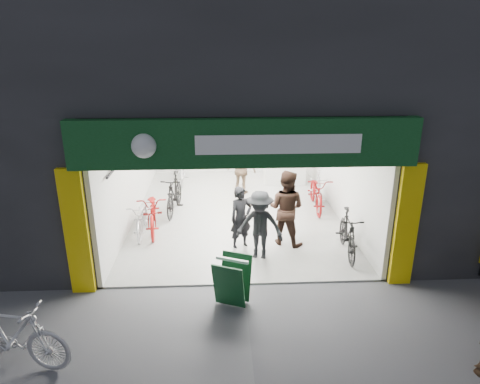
{
  "coord_description": "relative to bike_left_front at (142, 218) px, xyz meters",
  "views": [
    {
      "loc": [
        -0.47,
        -7.71,
        4.82
      ],
      "look_at": [
        -0.01,
        1.5,
        1.53
      ],
      "focal_mm": 32.0,
      "sensor_mm": 36.0,
      "label": 1
    }
  ],
  "objects": [
    {
      "name": "ground",
      "position": [
        2.5,
        -2.64,
        -0.46
      ],
      "size": [
        60.0,
        60.0,
        0.0
      ],
      "primitive_type": "plane",
      "color": "#56565B",
      "rests_on": "ground"
    },
    {
      "name": "building",
      "position": [
        3.41,
        2.35,
        3.86
      ],
      "size": [
        17.0,
        10.27,
        8.0
      ],
      "color": "#232326",
      "rests_on": "ground"
    },
    {
      "name": "bike_left_front",
      "position": [
        0.0,
        0.0,
        0.0
      ],
      "size": [
        0.68,
        1.76,
        0.91
      ],
      "primitive_type": "imported",
      "rotation": [
        0.0,
        0.0,
        0.04
      ],
      "color": "#BCBDC1",
      "rests_on": "ground"
    },
    {
      "name": "bike_left_midfront",
      "position": [
        0.7,
        1.43,
        0.13
      ],
      "size": [
        0.76,
        2.0,
        1.17
      ],
      "primitive_type": "imported",
      "rotation": [
        0.0,
        0.0,
        -0.11
      ],
      "color": "black",
      "rests_on": "ground"
    },
    {
      "name": "bike_left_midback",
      "position": [
        0.26,
        0.2,
        0.09
      ],
      "size": [
        0.97,
        2.14,
        1.08
      ],
      "primitive_type": "imported",
      "rotation": [
        0.0,
        0.0,
        0.12
      ],
      "color": "#9C100E",
      "rests_on": "ground"
    },
    {
      "name": "bike_left_back",
      "position": [
        0.7,
        4.14,
        0.09
      ],
      "size": [
        0.63,
        1.84,
        1.09
      ],
      "primitive_type": "imported",
      "rotation": [
        0.0,
        0.0,
        0.06
      ],
      "color": "#B0B0B5",
      "rests_on": "ground"
    },
    {
      "name": "bike_right_front",
      "position": [
        5.0,
        -1.41,
        0.08
      ],
      "size": [
        0.68,
        1.83,
        1.08
      ],
      "primitive_type": "imported",
      "rotation": [
        0.0,
        0.0,
        -0.1
      ],
      "color": "black",
      "rests_on": "ground"
    },
    {
      "name": "bike_right_mid",
      "position": [
        4.91,
        1.51,
        0.07
      ],
      "size": [
        0.84,
        2.06,
        1.06
      ],
      "primitive_type": "imported",
      "rotation": [
        0.0,
        0.0,
        -0.07
      ],
      "color": "maroon",
      "rests_on": "ground"
    },
    {
      "name": "bike_right_back",
      "position": [
        5.0,
        1.69,
        0.08
      ],
      "size": [
        0.82,
        1.83,
        1.06
      ],
      "primitive_type": "imported",
      "rotation": [
        0.0,
        0.0,
        -0.19
      ],
      "color": "#B6B6BB",
      "rests_on": "ground"
    },
    {
      "name": "parked_bike",
      "position": [
        -1.18,
        -4.79,
        0.12
      ],
      "size": [
        1.98,
        0.93,
        1.14
      ],
      "primitive_type": "imported",
      "rotation": [
        0.0,
        0.0,
        1.36
      ],
      "color": "silver",
      "rests_on": "ground"
    },
    {
      "name": "customer_a",
      "position": [
        2.52,
        -0.93,
        0.33
      ],
      "size": [
        0.68,
        0.59,
        1.57
      ],
      "primitive_type": "imported",
      "rotation": [
        0.0,
        0.0,
        0.45
      ],
      "color": "black",
      "rests_on": "ground"
    },
    {
      "name": "customer_b",
      "position": [
        3.62,
        -0.77,
        0.5
      ],
      "size": [
        1.16,
        1.07,
        1.91
      ],
      "primitive_type": "imported",
      "rotation": [
        0.0,
        0.0,
        2.66
      ],
      "color": "#311E16",
      "rests_on": "ground"
    },
    {
      "name": "customer_c",
      "position": [
        2.92,
        -1.5,
        0.38
      ],
      "size": [
        1.2,
        0.88,
        1.66
      ],
      "primitive_type": "imported",
      "rotation": [
        0.0,
        0.0,
        -0.26
      ],
      "color": "black",
      "rests_on": "ground"
    },
    {
      "name": "customer_d",
      "position": [
        2.74,
        2.91,
        0.38
      ],
      "size": [
        1.05,
        0.8,
        1.66
      ],
      "primitive_type": "imported",
      "rotation": [
        0.0,
        0.0,
        2.68
      ],
      "color": "#82664C",
      "rests_on": "ground"
    },
    {
      "name": "sandwich_board",
      "position": [
        2.24,
        -3.28,
        0.06
      ],
      "size": [
        0.8,
        0.81,
        0.94
      ],
      "rotation": [
        0.0,
        0.0,
        -0.4
      ],
      "color": "#0F3C1B",
      "rests_on": "ground"
    }
  ]
}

